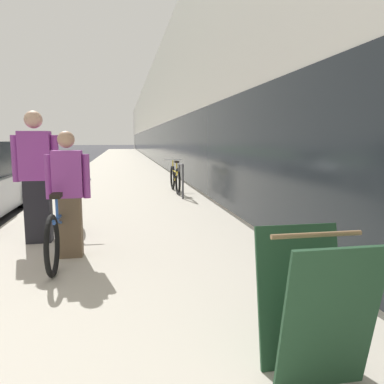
{
  "coord_description": "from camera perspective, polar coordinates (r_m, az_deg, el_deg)",
  "views": [
    {
      "loc": [
        5.74,
        -3.21,
        1.54
      ],
      "look_at": [
        9.03,
        14.49,
        -0.99
      ],
      "focal_mm": 35.0,
      "sensor_mm": 36.0,
      "label": 1
    }
  ],
  "objects": [
    {
      "name": "storefront_facade",
      "position": [
        33.01,
        1.84,
        10.87
      ],
      "size": [
        10.01,
        70.0,
        6.42
      ],
      "color": "#BCB7AD",
      "rests_on": "ground"
    },
    {
      "name": "person_bystander",
      "position": [
        5.59,
        -22.6,
        2.08
      ],
      "size": [
        0.62,
        0.24,
        1.82
      ],
      "color": "black",
      "rests_on": "sidewalk_slab"
    },
    {
      "name": "tandem_bicycle",
      "position": [
        5.2,
        -18.58,
        -4.28
      ],
      "size": [
        0.52,
        2.78,
        0.83
      ],
      "color": "black",
      "rests_on": "sidewalk_slab"
    },
    {
      "name": "sandwich_board_sign",
      "position": [
        2.43,
        18.03,
        -16.15
      ],
      "size": [
        0.56,
        0.56,
        0.9
      ],
      "color": "#23472D",
      "rests_on": "sidewalk_slab"
    },
    {
      "name": "person_rider",
      "position": [
        4.76,
        -18.3,
        -0.38
      ],
      "size": [
        0.52,
        0.2,
        1.53
      ],
      "color": "brown",
      "rests_on": "sidewalk_slab"
    },
    {
      "name": "cruiser_bike_nearest",
      "position": [
        10.29,
        -2.59,
        2.09
      ],
      "size": [
        0.52,
        1.73,
        0.88
      ],
      "color": "black",
      "rests_on": "sidewalk_slab"
    },
    {
      "name": "vintage_roadster_curbside",
      "position": [
        13.49,
        -24.51,
        2.65
      ],
      "size": [
        1.85,
        4.08,
        1.04
      ],
      "color": "#4C5156",
      "rests_on": "ground"
    },
    {
      "name": "sidewalk_slab",
      "position": [
        24.25,
        -10.55,
        4.34
      ],
      "size": [
        4.03,
        70.0,
        0.11
      ],
      "color": "#BCB5A5",
      "rests_on": "ground"
    },
    {
      "name": "bike_rack_hoop",
      "position": [
        9.3,
        -1.69,
        2.34
      ],
      "size": [
        0.05,
        0.6,
        0.84
      ],
      "color": "#4C4C51",
      "rests_on": "sidewalk_slab"
    }
  ]
}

